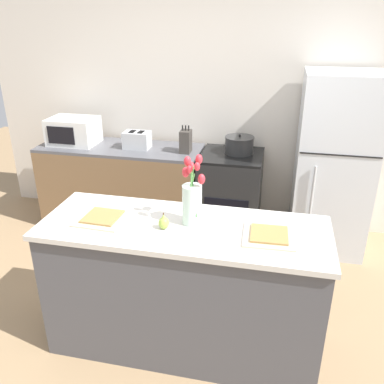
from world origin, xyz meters
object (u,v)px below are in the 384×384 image
(cooking_pot, at_px, (239,145))
(knife_block, at_px, (186,141))
(pear_figurine, at_px, (164,222))
(plate_setting_left, at_px, (102,218))
(plate_setting_right, at_px, (269,235))
(flower_vase, at_px, (192,199))
(stove_range, at_px, (230,196))
(refrigerator, at_px, (333,165))
(microwave, at_px, (73,131))
(toaster, at_px, (137,140))

(cooking_pot, height_order, knife_block, knife_block)
(cooking_pot, distance_m, knife_block, 0.52)
(pear_figurine, distance_m, plate_setting_left, 0.42)
(cooking_pot, bearing_deg, plate_setting_right, -77.79)
(flower_vase, distance_m, knife_block, 1.57)
(knife_block, bearing_deg, plate_setting_right, -61.07)
(cooking_pot, bearing_deg, knife_block, -169.87)
(stove_range, distance_m, flower_vase, 1.69)
(refrigerator, xyz_separation_m, microwave, (-2.61, -0.00, 0.17))
(cooking_pot, height_order, microwave, microwave)
(flower_vase, bearing_deg, stove_range, 88.02)
(plate_setting_left, distance_m, toaster, 1.65)
(plate_setting_right, bearing_deg, microwave, 142.11)
(cooking_pot, relative_size, knife_block, 1.05)
(stove_range, xyz_separation_m, plate_setting_left, (-0.63, -1.62, 0.50))
(refrigerator, distance_m, toaster, 1.92)
(pear_figurine, height_order, knife_block, knife_block)
(refrigerator, distance_m, pear_figurine, 2.03)
(plate_setting_right, height_order, toaster, toaster)
(pear_figurine, xyz_separation_m, toaster, (-0.76, 1.65, -0.01))
(plate_setting_left, bearing_deg, microwave, 122.53)
(pear_figurine, relative_size, microwave, 0.22)
(plate_setting_right, distance_m, cooking_pot, 1.72)
(pear_figurine, height_order, plate_setting_left, pear_figurine)
(refrigerator, height_order, plate_setting_right, refrigerator)
(toaster, distance_m, knife_block, 0.51)
(toaster, bearing_deg, cooking_pot, 3.83)
(plate_setting_left, relative_size, toaster, 1.11)
(knife_block, bearing_deg, plate_setting_left, -96.20)
(toaster, bearing_deg, plate_setting_right, -49.26)
(stove_range, bearing_deg, plate_setting_right, -75.33)
(cooking_pot, bearing_deg, refrigerator, -3.57)
(plate_setting_right, distance_m, microwave, 2.65)
(stove_range, distance_m, knife_block, 0.72)
(pear_figurine, distance_m, plate_setting_right, 0.63)
(stove_range, distance_m, pear_figurine, 1.76)
(flower_vase, bearing_deg, microwave, 135.98)
(refrigerator, relative_size, microwave, 3.52)
(pear_figurine, height_order, cooking_pot, cooking_pot)
(flower_vase, height_order, microwave, flower_vase)
(pear_figurine, relative_size, cooking_pot, 0.38)
(pear_figurine, bearing_deg, knife_block, 98.58)
(flower_vase, relative_size, pear_figurine, 4.11)
(plate_setting_left, bearing_deg, flower_vase, 7.03)
(pear_figurine, xyz_separation_m, knife_block, (-0.25, 1.62, 0.02))
(refrigerator, relative_size, plate_setting_left, 5.41)
(stove_range, height_order, pear_figurine, pear_figurine)
(microwave, bearing_deg, flower_vase, -44.02)
(stove_range, distance_m, toaster, 1.10)
(plate_setting_right, relative_size, cooking_pot, 1.10)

